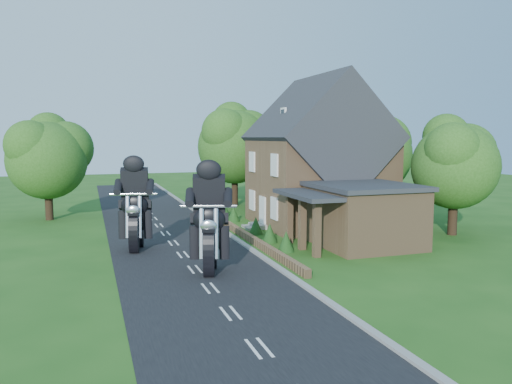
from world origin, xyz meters
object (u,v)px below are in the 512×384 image
object	(u,v)px
annex	(361,214)
motorcycle_lead	(210,257)
house	(318,162)
garden_wall	(236,229)
motorcycle_follow	(136,237)

from	to	relation	value
annex	motorcycle_lead	xyz separation A→B (m)	(-9.35, -3.02, -1.01)
house	annex	bearing A→B (deg)	-95.24
garden_wall	annex	xyz separation A→B (m)	(5.57, -5.80, 1.57)
annex	motorcycle_follow	world-z (taller)	annex
garden_wall	motorcycle_follow	world-z (taller)	motorcycle_follow
annex	house	bearing A→B (deg)	84.76
garden_wall	house	bearing A→B (deg)	9.17
garden_wall	motorcycle_follow	distance (m)	7.24
motorcycle_lead	motorcycle_follow	world-z (taller)	motorcycle_follow
house	annex	size ratio (longest dim) A/B	1.45
annex	motorcycle_follow	xyz separation A→B (m)	(-12.03, 2.57, -1.01)
house	motorcycle_lead	xyz separation A→B (m)	(-9.97, -9.82, -3.59)
garden_wall	motorcycle_follow	bearing A→B (deg)	-153.45
annex	motorcycle_follow	distance (m)	12.34
house	motorcycle_follow	bearing A→B (deg)	-161.52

